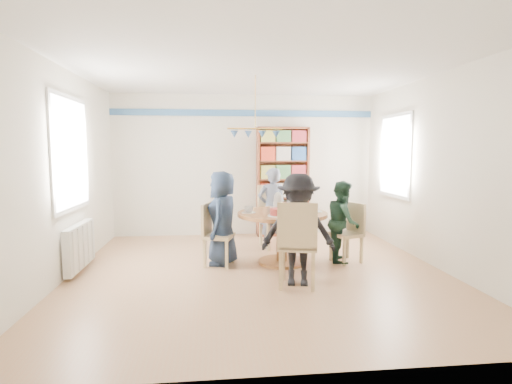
{
  "coord_description": "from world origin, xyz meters",
  "views": [
    {
      "loc": [
        -0.6,
        -5.23,
        1.64
      ],
      "look_at": [
        0.0,
        0.4,
        1.05
      ],
      "focal_mm": 28.0,
      "sensor_mm": 36.0,
      "label": 1
    }
  ],
  "objects": [
    {
      "name": "ground",
      "position": [
        0.0,
        0.0,
        0.0
      ],
      "size": [
        5.0,
        5.0,
        0.0
      ],
      "primitive_type": "plane",
      "color": "#A98059"
    },
    {
      "name": "room_shell",
      "position": [
        -0.26,
        0.87,
        1.65
      ],
      "size": [
        5.0,
        5.0,
        5.0
      ],
      "color": "white",
      "rests_on": "ground"
    },
    {
      "name": "radiator",
      "position": [
        -2.42,
        0.3,
        0.35
      ],
      "size": [
        0.12,
        1.0,
        0.6
      ],
      "color": "silver",
      "rests_on": "ground"
    },
    {
      "name": "dining_table",
      "position": [
        0.38,
        0.4,
        0.56
      ],
      "size": [
        1.3,
        1.3,
        0.75
      ],
      "color": "brown",
      "rests_on": "ground"
    },
    {
      "name": "chair_left",
      "position": [
        -0.61,
        0.41,
        0.49
      ],
      "size": [
        0.49,
        0.49,
        0.89
      ],
      "color": "tan",
      "rests_on": "ground"
    },
    {
      "name": "chair_right",
      "position": [
        1.4,
        0.39,
        0.48
      ],
      "size": [
        0.49,
        0.49,
        0.87
      ],
      "color": "tan",
      "rests_on": "ground"
    },
    {
      "name": "chair_far",
      "position": [
        0.4,
        1.44,
        0.58
      ],
      "size": [
        0.55,
        0.55,
        1.05
      ],
      "color": "tan",
      "rests_on": "ground"
    },
    {
      "name": "chair_near",
      "position": [
        0.38,
        -0.67,
        0.58
      ],
      "size": [
        0.56,
        0.56,
        1.05
      ],
      "color": "tan",
      "rests_on": "ground"
    },
    {
      "name": "person_left",
      "position": [
        -0.48,
        0.45,
        0.67
      ],
      "size": [
        0.56,
        0.74,
        1.35
      ],
      "primitive_type": "imported",
      "rotation": [
        0.0,
        0.0,
        -1.79
      ],
      "color": "#182336",
      "rests_on": "ground"
    },
    {
      "name": "person_right",
      "position": [
        1.29,
        0.42,
        0.6
      ],
      "size": [
        0.57,
        0.67,
        1.2
      ],
      "primitive_type": "imported",
      "rotation": [
        0.0,
        0.0,
        1.35
      ],
      "color": "#172F21",
      "rests_on": "ground"
    },
    {
      "name": "person_far",
      "position": [
        0.37,
        1.33,
        0.68
      ],
      "size": [
        0.54,
        0.41,
        1.36
      ],
      "primitive_type": "imported",
      "rotation": [
        0.0,
        0.0,
        3.32
      ],
      "color": "gray",
      "rests_on": "ground"
    },
    {
      "name": "person_near",
      "position": [
        0.42,
        -0.55,
        0.68
      ],
      "size": [
        0.96,
        0.65,
        1.36
      ],
      "primitive_type": "imported",
      "rotation": [
        0.0,
        0.0,
        -0.17
      ],
      "color": "black",
      "rests_on": "ground"
    },
    {
      "name": "bookshelf",
      "position": [
        0.72,
        2.34,
        1.02
      ],
      "size": [
        0.99,
        0.3,
        2.08
      ],
      "color": "maroon",
      "rests_on": "ground"
    },
    {
      "name": "tableware",
      "position": [
        0.36,
        0.43,
        0.82
      ],
      "size": [
        1.18,
        1.18,
        0.31
      ],
      "color": "white",
      "rests_on": "dining_table"
    }
  ]
}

